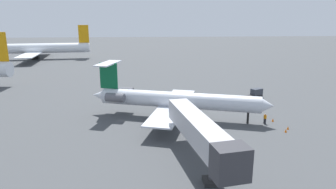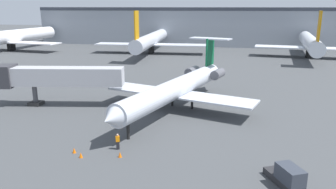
% 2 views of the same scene
% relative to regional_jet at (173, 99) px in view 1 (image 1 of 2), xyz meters
% --- Properties ---
extents(ground_plane, '(400.00, 400.00, 0.10)m').
position_rel_regional_jet_xyz_m(ground_plane, '(-1.85, -6.59, -3.35)').
color(ground_plane, '#424447').
extents(regional_jet, '(22.19, 30.42, 9.16)m').
position_rel_regional_jet_xyz_m(regional_jet, '(0.00, 0.00, 0.00)').
color(regional_jet, silver).
rests_on(regional_jet, ground_plane).
extents(jet_bridge, '(18.60, 6.05, 5.99)m').
position_rel_regional_jet_xyz_m(jet_bridge, '(-18.37, -1.63, 1.02)').
color(jet_bridge, '#ADADB2').
rests_on(jet_bridge, ground_plane).
extents(ground_crew_marshaller, '(0.47, 0.41, 1.69)m').
position_rel_regional_jet_xyz_m(ground_crew_marshaller, '(-3.85, -14.63, -2.44)').
color(ground_crew_marshaller, black).
rests_on(ground_crew_marshaller, ground_plane).
extents(baggage_tug_lead, '(3.04, 4.20, 1.90)m').
position_rel_regional_jet_xyz_m(baggage_tug_lead, '(12.11, -18.75, -2.46)').
color(baggage_tug_lead, '#262628').
rests_on(baggage_tug_lead, ground_plane).
extents(traffic_cone_near, '(0.36, 0.36, 0.55)m').
position_rel_regional_jet_xyz_m(traffic_cone_near, '(-7.86, -16.34, -3.02)').
color(traffic_cone_near, orange).
rests_on(traffic_cone_near, ground_plane).
extents(traffic_cone_mid, '(0.36, 0.36, 0.55)m').
position_rel_regional_jet_xyz_m(traffic_cone_mid, '(-6.72, -17.21, -3.02)').
color(traffic_cone_mid, orange).
rests_on(traffic_cone_mid, ground_plane).
extents(traffic_cone_far, '(0.36, 0.36, 0.55)m').
position_rel_regional_jet_xyz_m(traffic_cone_far, '(-3.02, -16.35, -3.02)').
color(traffic_cone_far, orange).
rests_on(traffic_cone_far, ground_plane).
extents(parked_airliner_east_mid, '(35.95, 42.47, 13.27)m').
position_rel_regional_jet_xyz_m(parked_airliner_east_mid, '(75.06, 48.10, 0.93)').
color(parked_airliner_east_mid, silver).
rests_on(parked_airliner_east_mid, ground_plane).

